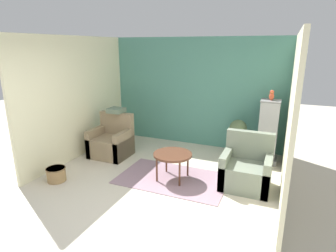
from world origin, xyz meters
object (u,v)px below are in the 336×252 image
Objects in this scene: parrot at (272,95)px; birdcage at (268,132)px; coffee_table at (173,156)px; potted_plant at (238,133)px; armchair_left at (112,143)px; wicker_basket at (56,174)px; armchair_right at (246,170)px.

birdcage is at bearing -90.00° from parrot.
coffee_table is at bearing -134.12° from parrot.
potted_plant is (-0.65, 0.13, -0.92)m from parrot.
armchair_left is 2.88m from potted_plant.
parrot is at bearing 45.88° from coffee_table.
potted_plant is at bearing 62.57° from coffee_table.
coffee_table is at bearing -117.43° from potted_plant.
birdcage is 6.23× the size of parrot.
wicker_basket is at bearing -98.94° from armchair_left.
wicker_basket is (-3.27, -1.16, -0.17)m from armchair_right.
birdcage is at bearing 80.06° from armchair_right.
potted_plant is 2.36× the size of wicker_basket.
parrot reaches higher than birdcage.
parrot is (0.24, 1.35, 1.14)m from armchair_right.
potted_plant is (2.62, 1.16, 0.22)m from armchair_left.
parrot reaches higher than coffee_table.
parrot is 4.50m from wicker_basket.
potted_plant is at bearing 168.27° from birdcage.
coffee_table is 2.22m from birdcage.
wicker_basket is (-0.23, -1.48, -0.17)m from armchair_left.
coffee_table is 1.34m from armchair_right.
armchair_right reaches higher than wicker_basket.
potted_plant reaches higher than wicker_basket.
parrot is (3.27, 1.03, 1.14)m from armchair_left.
armchair_left and armchair_right have the same top height.
birdcage is 0.67m from potted_plant.
coffee_table is 1.94m from potted_plant.
wicker_basket is at bearing -160.48° from armchair_right.
armchair_left is 1.15× the size of potted_plant.
wicker_basket is (-1.96, -0.92, -0.33)m from coffee_table.
armchair_right is 3.47m from wicker_basket.
parrot reaches higher than armchair_right.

